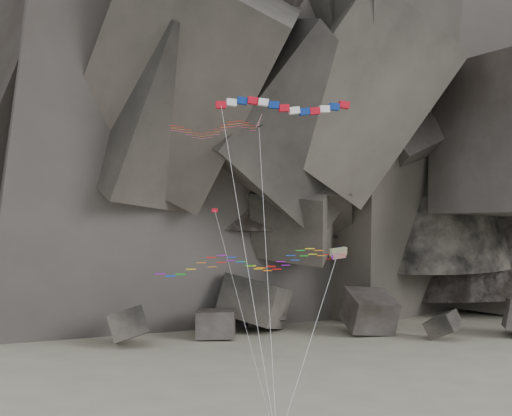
{
  "coord_description": "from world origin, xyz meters",
  "views": [
    {
      "loc": [
        -3.04,
        -49.9,
        15.97
      ],
      "look_at": [
        -0.42,
        6.0,
        16.71
      ],
      "focal_mm": 45.0,
      "sensor_mm": 36.0,
      "label": 1
    }
  ],
  "objects_px": {
    "banner_kite": "(283,107)",
    "pennant_kite": "(227,258)",
    "delta_kite": "(210,129)",
    "parafoil_kite": "(244,262)"
  },
  "relations": [
    {
      "from": "delta_kite",
      "to": "parafoil_kite",
      "type": "xyz_separation_m",
      "value": [
        2.77,
        -5.21,
        -11.17
      ]
    },
    {
      "from": "banner_kite",
      "to": "parafoil_kite",
      "type": "relative_size",
      "value": 1.54
    },
    {
      "from": "delta_kite",
      "to": "banner_kite",
      "type": "relative_size",
      "value": 0.97
    },
    {
      "from": "parafoil_kite",
      "to": "pennant_kite",
      "type": "relative_size",
      "value": 1.03
    },
    {
      "from": "delta_kite",
      "to": "pennant_kite",
      "type": "height_order",
      "value": "delta_kite"
    },
    {
      "from": "parafoil_kite",
      "to": "delta_kite",
      "type": "bearing_deg",
      "value": 95.5
    },
    {
      "from": "banner_kite",
      "to": "pennant_kite",
      "type": "bearing_deg",
      "value": -172.9
    },
    {
      "from": "banner_kite",
      "to": "pennant_kite",
      "type": "height_order",
      "value": "banner_kite"
    },
    {
      "from": "banner_kite",
      "to": "parafoil_kite",
      "type": "xyz_separation_m",
      "value": [
        -3.28,
        -1.55,
        -12.49
      ]
    },
    {
      "from": "delta_kite",
      "to": "parafoil_kite",
      "type": "height_order",
      "value": "delta_kite"
    }
  ]
}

